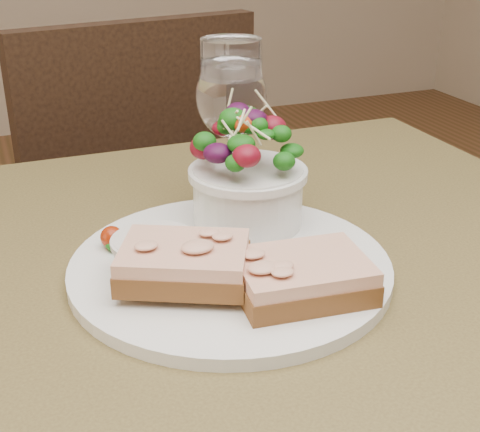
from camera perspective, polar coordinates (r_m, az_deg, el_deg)
name	(u,v)px	position (r m, az deg, el deg)	size (l,w,h in m)	color
cafe_table	(263,366)	(0.68, 2.02, -12.68)	(0.80, 0.80, 0.75)	#45391D
chair_far	(121,301)	(1.47, -10.09, -7.14)	(0.49, 0.49, 0.90)	black
dinner_plate	(230,267)	(0.63, -0.84, -4.34)	(0.30, 0.30, 0.01)	white
sandwich_front	(302,277)	(0.57, 5.31, -5.17)	(0.12, 0.09, 0.03)	#492513
sandwich_back	(184,262)	(0.57, -4.78, -3.96)	(0.13, 0.12, 0.03)	#492513
ramekin	(155,254)	(0.60, -7.29, -3.27)	(0.07, 0.07, 0.04)	beige
salad_bowl	(248,170)	(0.67, 0.68, 3.96)	(0.11, 0.11, 0.13)	white
garnish	(120,236)	(0.66, -10.17, -1.67)	(0.05, 0.04, 0.02)	#0B3A0A
wine_glass	(231,101)	(0.72, -0.75, 9.75)	(0.08, 0.08, 0.18)	white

